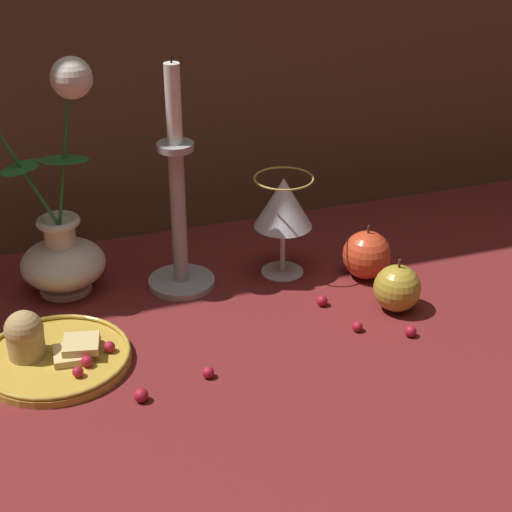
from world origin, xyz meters
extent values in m
plane|color=maroon|center=(0.00, 0.00, 0.00)|extent=(2.40, 2.40, 0.00)
cylinder|color=silver|center=(-0.20, 0.17, 0.01)|extent=(0.08, 0.08, 0.01)
ellipsoid|color=silver|center=(-0.20, 0.17, 0.04)|extent=(0.12, 0.12, 0.07)
cylinder|color=silver|center=(-0.20, 0.17, 0.09)|extent=(0.04, 0.04, 0.04)
torus|color=silver|center=(-0.20, 0.17, 0.11)|extent=(0.06, 0.06, 0.01)
cylinder|color=#23662D|center=(-0.24, 0.16, 0.21)|extent=(0.10, 0.02, 0.20)
ellipsoid|color=#23662D|center=(-0.24, 0.16, 0.20)|extent=(0.08, 0.08, 0.00)
cylinder|color=#23662D|center=(-0.18, 0.16, 0.22)|extent=(0.04, 0.02, 0.21)
ellipsoid|color=#23662D|center=(-0.18, 0.17, 0.21)|extent=(0.08, 0.06, 0.00)
sphere|color=silver|center=(-0.16, 0.16, 0.32)|extent=(0.06, 0.06, 0.06)
cylinder|color=gold|center=(-0.23, -0.01, 0.01)|extent=(0.19, 0.19, 0.01)
torus|color=gold|center=(-0.23, -0.01, 0.01)|extent=(0.19, 0.19, 0.01)
cylinder|color=tan|center=(-0.27, 0.00, 0.03)|extent=(0.05, 0.05, 0.04)
sphere|color=tan|center=(-0.27, 0.00, 0.05)|extent=(0.05, 0.05, 0.05)
cube|color=#DBBC7A|center=(-0.21, -0.02, 0.01)|extent=(0.05, 0.05, 0.01)
cube|color=#DBBC7A|center=(-0.20, -0.02, 0.03)|extent=(0.05, 0.05, 0.01)
sphere|color=#AD192D|center=(-0.21, -0.07, 0.02)|extent=(0.01, 0.01, 0.01)
sphere|color=#AD192D|center=(-0.20, -0.05, 0.02)|extent=(0.02, 0.02, 0.02)
sphere|color=#AD192D|center=(-0.17, -0.03, 0.02)|extent=(0.02, 0.02, 0.02)
sphere|color=#AD192D|center=(-0.18, 0.00, 0.02)|extent=(0.02, 0.02, 0.02)
cylinder|color=silver|center=(0.13, 0.12, 0.00)|extent=(0.07, 0.07, 0.00)
cylinder|color=silver|center=(0.13, 0.12, 0.04)|extent=(0.01, 0.01, 0.08)
cone|color=silver|center=(0.13, 0.12, 0.12)|extent=(0.09, 0.09, 0.08)
cone|color=#E5CC66|center=(0.13, 0.12, 0.11)|extent=(0.08, 0.08, 0.05)
torus|color=gold|center=(0.13, 0.12, 0.16)|extent=(0.09, 0.09, 0.00)
cylinder|color=#A3A3A8|center=(-0.03, 0.13, 0.01)|extent=(0.10, 0.10, 0.01)
cylinder|color=#A3A3A8|center=(-0.03, 0.13, 0.11)|extent=(0.02, 0.02, 0.21)
cylinder|color=#A3A3A8|center=(-0.03, 0.13, 0.22)|extent=(0.05, 0.05, 0.01)
cylinder|color=white|center=(-0.03, 0.13, 0.28)|extent=(0.02, 0.02, 0.11)
cylinder|color=black|center=(-0.03, 0.13, 0.34)|extent=(0.00, 0.00, 0.01)
sphere|color=#B2932D|center=(0.24, -0.04, 0.03)|extent=(0.07, 0.07, 0.07)
cylinder|color=#4C3319|center=(0.24, -0.04, 0.07)|extent=(0.00, 0.00, 0.01)
sphere|color=#D14223|center=(0.24, 0.06, 0.04)|extent=(0.07, 0.07, 0.07)
cylinder|color=#4C3319|center=(0.24, 0.06, 0.08)|extent=(0.00, 0.00, 0.01)
sphere|color=#AD192D|center=(-0.06, -0.11, 0.01)|extent=(0.02, 0.02, 0.02)
sphere|color=#AD192D|center=(0.17, -0.07, 0.01)|extent=(0.01, 0.01, 0.01)
sphere|color=#AD192D|center=(-0.15, -0.13, 0.01)|extent=(0.02, 0.02, 0.02)
sphere|color=#AD192D|center=(0.15, 0.01, 0.01)|extent=(0.02, 0.02, 0.02)
sphere|color=#AD192D|center=(0.23, -0.11, 0.01)|extent=(0.02, 0.02, 0.02)
camera|label=1|loc=(-0.29, -0.96, 0.64)|focal=60.00mm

